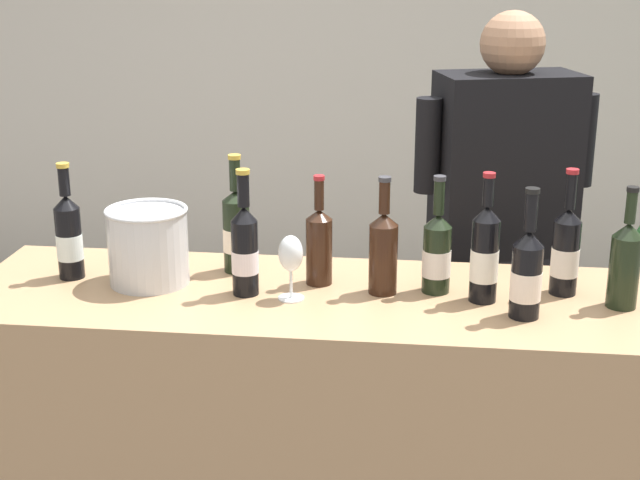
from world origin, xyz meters
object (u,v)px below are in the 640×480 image
object	(u,v)px
ice_bucket	(148,245)
wine_bottle_1	(69,236)
wine_bottle_9	(437,253)
wine_glass	(291,256)
wine_bottle_3	(319,244)
wine_bottle_6	(485,254)
wine_bottle_2	(566,251)
wine_bottle_4	(245,249)
wine_bottle_5	(625,262)
person_server	(498,274)
wine_bottle_7	(236,230)
wine_bottle_8	(383,250)
wine_bottle_0	(527,273)

from	to	relation	value
ice_bucket	wine_bottle_1	bearing A→B (deg)	176.41
wine_bottle_9	ice_bucket	xyz separation A→B (m)	(-0.78, -0.02, -0.00)
wine_bottle_9	wine_glass	xyz separation A→B (m)	(-0.38, -0.10, 0.01)
wine_bottle_3	wine_bottle_1	bearing A→B (deg)	-177.17
wine_bottle_6	wine_glass	bearing A→B (deg)	-174.22
wine_bottle_2	wine_bottle_4	bearing A→B (deg)	-173.05
wine_bottle_5	person_server	world-z (taller)	person_server
wine_glass	wine_bottle_2	bearing A→B (deg)	10.01
wine_bottle_5	wine_bottle_7	xyz separation A→B (m)	(-1.03, 0.15, 0.00)
wine_bottle_7	wine_bottle_8	xyz separation A→B (m)	(0.42, -0.12, -0.00)
person_server	wine_bottle_0	bearing A→B (deg)	-89.56
wine_bottle_5	wine_bottle_6	distance (m)	0.35
wine_bottle_5	wine_bottle_8	size ratio (longest dim) A/B	1.00
wine_bottle_1	person_server	xyz separation A→B (m)	(1.22, 0.59, -0.27)
wine_bottle_1	wine_bottle_5	size ratio (longest dim) A/B	1.03
wine_bottle_5	wine_bottle_1	bearing A→B (deg)	178.47
wine_bottle_6	wine_bottle_9	world-z (taller)	wine_bottle_6
wine_bottle_3	wine_bottle_4	bearing A→B (deg)	-151.20
wine_bottle_2	wine_bottle_4	size ratio (longest dim) A/B	1.00
wine_bottle_4	wine_bottle_5	world-z (taller)	wine_bottle_4
wine_bottle_1	person_server	distance (m)	1.38
wine_bottle_3	person_server	xyz separation A→B (m)	(0.53, 0.56, -0.27)
wine_bottle_5	person_server	xyz separation A→B (m)	(-0.26, 0.63, -0.27)
wine_bottle_2	wine_bottle_1	bearing A→B (deg)	-178.51
wine_bottle_3	wine_bottle_8	xyz separation A→B (m)	(0.18, -0.05, 0.01)
wine_bottle_6	wine_bottle_7	xyz separation A→B (m)	(-0.68, 0.15, -0.01)
wine_bottle_2	wine_bottle_8	world-z (taller)	wine_bottle_2
person_server	wine_bottle_6	bearing A→B (deg)	-98.29
wine_bottle_7	wine_bottle_0	bearing A→B (deg)	-17.62
wine_bottle_8	person_server	world-z (taller)	person_server
wine_bottle_3	wine_bottle_2	bearing A→B (deg)	0.06
wine_bottle_8	wine_bottle_6	bearing A→B (deg)	-5.28
wine_bottle_2	wine_bottle_7	bearing A→B (deg)	175.39
wine_bottle_4	wine_glass	world-z (taller)	wine_bottle_4
wine_bottle_7	wine_bottle_9	world-z (taller)	wine_bottle_7
wine_bottle_8	ice_bucket	size ratio (longest dim) A/B	1.42
wine_bottle_9	wine_bottle_2	bearing A→B (deg)	4.36
wine_bottle_6	wine_bottle_3	bearing A→B (deg)	170.34
wine_bottle_1	ice_bucket	bearing A→B (deg)	-3.59
wine_bottle_2	wine_bottle_9	world-z (taller)	wine_bottle_2
wine_bottle_0	wine_bottle_4	distance (m)	0.72
wine_bottle_0	wine_bottle_9	world-z (taller)	wine_bottle_0
wine_bottle_7	person_server	world-z (taller)	person_server
wine_bottle_4	wine_bottle_7	world-z (taller)	wine_bottle_4
wine_bottle_0	person_server	distance (m)	0.78
wine_bottle_3	wine_bottle_4	distance (m)	0.21
wine_bottle_2	person_server	xyz separation A→B (m)	(-0.12, 0.55, -0.27)
wine_glass	person_server	distance (m)	0.94
wine_bottle_2	wine_bottle_9	bearing A→B (deg)	-175.64
wine_bottle_0	wine_bottle_5	xyz separation A→B (m)	(0.25, 0.10, 0.00)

